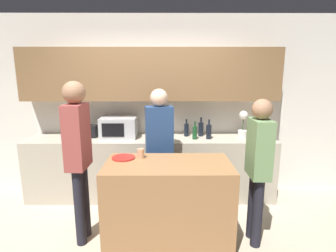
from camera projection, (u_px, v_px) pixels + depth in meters
name	position (u px, v px, depth m)	size (l,w,h in m)	color
back_wall	(151.00, 94.00, 3.99)	(6.40, 0.40, 2.70)	silver
back_counter	(151.00, 167.00, 3.94)	(3.60, 0.62, 0.91)	#B7AD99
kitchen_island	(168.00, 203.00, 2.87)	(1.35, 0.69, 0.91)	#996B42
microwave	(119.00, 127.00, 3.87)	(0.52, 0.39, 0.30)	#B7BABC
toaster	(88.00, 131.00, 3.88)	(0.26, 0.16, 0.18)	black
potted_plant	(243.00, 124.00, 3.87)	(0.14, 0.14, 0.40)	silver
bottle_0	(186.00, 130.00, 3.94)	(0.07, 0.07, 0.26)	black
bottle_1	(195.00, 132.00, 3.77)	(0.07, 0.07, 0.26)	#194723
bottle_2	(201.00, 129.00, 3.95)	(0.08, 0.08, 0.29)	black
bottle_3	(209.00, 131.00, 3.78)	(0.07, 0.07, 0.29)	black
plate_on_island	(123.00, 158.00, 2.93)	(0.26, 0.26, 0.01)	red
cup_0	(141.00, 153.00, 2.93)	(0.08, 0.08, 0.11)	tan
person_left	(159.00, 141.00, 3.35)	(0.37, 0.25, 1.66)	black
person_center	(258.00, 161.00, 2.76)	(0.21, 0.34, 1.60)	black
person_right	(78.00, 149.00, 2.76)	(0.23, 0.34, 1.78)	black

